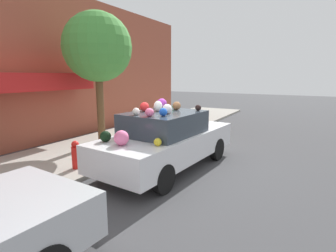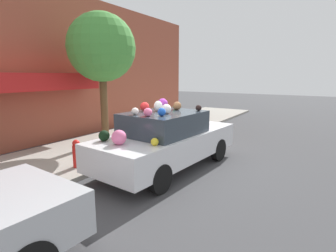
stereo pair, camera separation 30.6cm
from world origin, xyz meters
TOP-DOWN VIEW (x-y plane):
  - ground_plane at (0.00, 0.00)m, footprint 60.00×60.00m
  - sidewalk_curb at (0.00, 2.70)m, footprint 24.00×3.20m
  - building_facade at (-0.03, 4.91)m, footprint 18.00×1.20m
  - street_tree at (0.74, 2.90)m, footprint 2.21×2.21m
  - fire_hydrant at (-1.44, 1.67)m, footprint 0.20×0.20m
  - art_car at (-0.04, -0.12)m, footprint 4.38×2.05m

SIDE VIEW (x-z plane):
  - ground_plane at x=0.00m, z-range 0.00..0.00m
  - sidewalk_curb at x=0.00m, z-range 0.00..0.11m
  - fire_hydrant at x=-1.44m, z-range 0.10..0.80m
  - art_car at x=-0.04m, z-range -0.11..1.65m
  - building_facade at x=-0.03m, z-range -0.03..5.34m
  - street_tree at x=0.74m, z-range 1.11..5.37m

